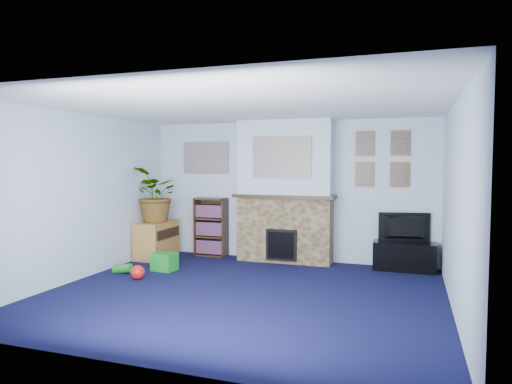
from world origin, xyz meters
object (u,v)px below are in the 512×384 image
(television, at_px, (405,228))
(sideboard, at_px, (156,238))
(tv_stand, at_px, (404,256))
(bookshelf, at_px, (211,228))

(television, height_order, sideboard, television)
(tv_stand, bearing_deg, television, 90.00)
(tv_stand, xyz_separation_m, bookshelf, (-3.35, 0.08, 0.28))
(television, height_order, bookshelf, bookshelf)
(television, xyz_separation_m, bookshelf, (-3.35, 0.06, -0.17))
(bookshelf, distance_m, sideboard, 0.99)
(tv_stand, distance_m, bookshelf, 3.36)
(tv_stand, height_order, television, television)
(television, bearing_deg, tv_stand, 78.04)
(sideboard, bearing_deg, tv_stand, 5.70)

